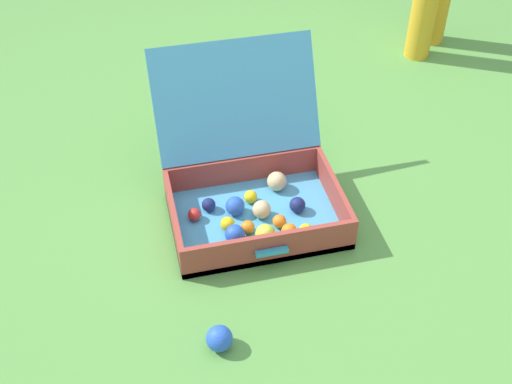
# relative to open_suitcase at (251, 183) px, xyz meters

# --- Properties ---
(ground_plane) EXTENTS (16.00, 16.00, 0.00)m
(ground_plane) POSITION_rel_open_suitcase_xyz_m (0.06, -0.09, -0.11)
(ground_plane) COLOR #569342
(open_suitcase) EXTENTS (0.60, 0.66, 0.51)m
(open_suitcase) POSITION_rel_open_suitcase_xyz_m (0.00, 0.00, 0.00)
(open_suitcase) COLOR #4799C6
(open_suitcase) RESTS_ON ground
(stray_ball_on_grass) EXTENTS (0.08, 0.08, 0.08)m
(stray_ball_on_grass) POSITION_rel_open_suitcase_xyz_m (-0.23, -0.57, -0.07)
(stray_ball_on_grass) COLOR blue
(stray_ball_on_grass) RESTS_ON ground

